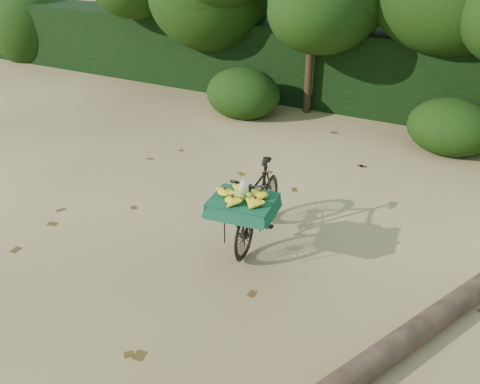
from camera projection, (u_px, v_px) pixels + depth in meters
The scene contains 7 objects.
ground at pixel (280, 234), 7.13m from camera, with size 80.00×80.00×0.00m, color tan.
vendor_bicycle at pixel (258, 203), 6.79m from camera, with size 0.91×1.89×1.08m.
fallen_log at pixel (393, 348), 4.99m from camera, with size 0.26×0.26×3.62m, color brown.
hedge_backdrop at pixel (400, 73), 11.60m from camera, with size 26.00×1.80×1.80m, color black.
tree_row at pixel (367, 26), 10.76m from camera, with size 14.50×2.00×4.00m, color black, non-canonical shape.
bush_clumps at pixel (397, 121), 10.03m from camera, with size 8.80×1.70×0.90m, color black, non-canonical shape.
leaf_litter at pixel (299, 214), 7.63m from camera, with size 7.00×7.30×0.01m, color #4D3414, non-canonical shape.
Camera 1 is at (2.50, -5.56, 3.78)m, focal length 38.00 mm.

